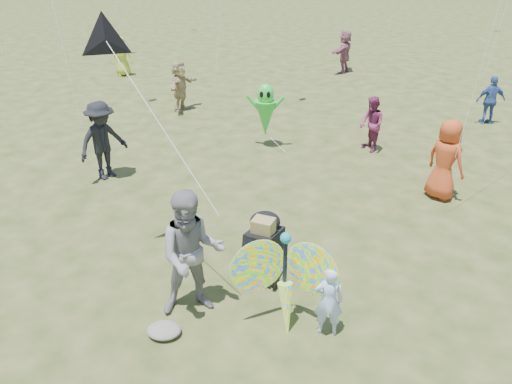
# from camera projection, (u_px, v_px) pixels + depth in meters

# --- Properties ---
(ground) EXTENTS (160.00, 160.00, 0.00)m
(ground) POSITION_uv_depth(u_px,v_px,m) (258.00, 297.00, 7.93)
(ground) COLOR #51592B
(ground) RESTS_ON ground
(child_girl) EXTENTS (0.43, 0.30, 1.13)m
(child_girl) POSITION_uv_depth(u_px,v_px,m) (329.00, 301.00, 6.96)
(child_girl) COLOR #B4CDFF
(child_girl) RESTS_ON ground
(adult_man) EXTENTS (1.16, 1.02, 2.00)m
(adult_man) POSITION_uv_depth(u_px,v_px,m) (192.00, 254.00, 7.22)
(adult_man) COLOR gray
(adult_man) RESTS_ON ground
(grey_bag) EXTENTS (0.50, 0.41, 0.16)m
(grey_bag) POSITION_uv_depth(u_px,v_px,m) (164.00, 330.00, 7.13)
(grey_bag) COLOR gray
(grey_bag) RESTS_ON ground
(crowd_a) EXTENTS (1.00, 1.02, 1.77)m
(crowd_a) POSITION_uv_depth(u_px,v_px,m) (446.00, 160.00, 10.60)
(crowd_a) COLOR #C2451F
(crowd_a) RESTS_ON ground
(crowd_b) EXTENTS (1.26, 1.38, 1.86)m
(crowd_b) POSITION_uv_depth(u_px,v_px,m) (103.00, 141.00, 11.48)
(crowd_b) COLOR black
(crowd_b) RESTS_ON ground
(crowd_c) EXTENTS (0.90, 0.47, 1.47)m
(crowd_c) POSITION_uv_depth(u_px,v_px,m) (491.00, 100.00, 15.04)
(crowd_c) COLOR #38579A
(crowd_c) RESTS_ON ground
(crowd_d) EXTENTS (0.88, 1.59, 1.64)m
(crowd_d) POSITION_uv_depth(u_px,v_px,m) (180.00, 86.00, 16.19)
(crowd_d) COLOR tan
(crowd_d) RESTS_ON ground
(crowd_e) EXTENTS (0.76, 0.85, 1.46)m
(crowd_e) POSITION_uv_depth(u_px,v_px,m) (371.00, 124.00, 13.10)
(crowd_e) COLOR #7E2A53
(crowd_e) RESTS_ON ground
(crowd_g) EXTENTS (0.89, 0.71, 1.59)m
(crowd_g) POSITION_uv_depth(u_px,v_px,m) (122.00, 56.00, 20.41)
(crowd_g) COLOR #B3C42E
(crowd_g) RESTS_ON ground
(crowd_j) EXTENTS (1.15, 1.68, 1.74)m
(crowd_j) POSITION_uv_depth(u_px,v_px,m) (344.00, 52.00, 20.86)
(crowd_j) COLOR #9F5A73
(crowd_j) RESTS_ON ground
(jogging_stroller) EXTENTS (0.68, 1.12, 1.09)m
(jogging_stroller) POSITION_uv_depth(u_px,v_px,m) (264.00, 242.00, 8.24)
(jogging_stroller) COLOR black
(jogging_stroller) RESTS_ON ground
(butterfly_kite) EXTENTS (1.74, 0.75, 1.74)m
(butterfly_kite) POSITION_uv_depth(u_px,v_px,m) (285.00, 281.00, 7.02)
(butterfly_kite) COLOR red
(butterfly_kite) RESTS_ON ground
(delta_kite_rig) EXTENTS (2.32, 1.62, 2.55)m
(delta_kite_rig) POSITION_uv_depth(u_px,v_px,m) (106.00, 41.00, 7.36)
(delta_kite_rig) COLOR black
(delta_kite_rig) RESTS_ON ground
(alien_kite) EXTENTS (1.12, 0.69, 1.74)m
(alien_kite) POSITION_uv_depth(u_px,v_px,m) (265.00, 112.00, 13.23)
(alien_kite) COLOR green
(alien_kite) RESTS_ON ground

